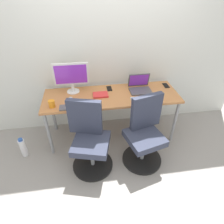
% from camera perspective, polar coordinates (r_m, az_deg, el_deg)
% --- Properties ---
extents(ground_plane, '(5.28, 5.28, 0.00)m').
position_cam_1_polar(ground_plane, '(3.15, -0.13, -6.60)').
color(ground_plane, gray).
extents(back_wall, '(4.40, 0.04, 2.60)m').
position_cam_1_polar(back_wall, '(2.85, -1.39, 18.89)').
color(back_wall, silver).
rests_on(back_wall, ground).
extents(desk, '(1.90, 0.63, 0.74)m').
position_cam_1_polar(desk, '(2.75, -0.15, 3.92)').
color(desk, '#B77542').
rests_on(desk, ground).
extents(office_chair_left, '(0.54, 0.54, 0.94)m').
position_cam_1_polar(office_chair_left, '(2.46, -6.73, -8.19)').
color(office_chair_left, black).
rests_on(office_chair_left, ground).
extents(office_chair_right, '(0.54, 0.54, 0.94)m').
position_cam_1_polar(office_chair_right, '(2.56, 9.61, -6.49)').
color(office_chair_right, black).
rests_on(office_chair_right, ground).
extents(water_bottle_on_floor, '(0.09, 0.09, 0.31)m').
position_cam_1_polar(water_bottle_on_floor, '(3.01, -24.92, -9.56)').
color(water_bottle_on_floor, white).
rests_on(water_bottle_on_floor, ground).
extents(desktop_monitor, '(0.48, 0.18, 0.43)m').
position_cam_1_polar(desktop_monitor, '(2.74, -12.05, 10.47)').
color(desktop_monitor, silver).
rests_on(desktop_monitor, desk).
extents(open_laptop, '(0.31, 0.27, 0.22)m').
position_cam_1_polar(open_laptop, '(2.85, 8.28, 7.53)').
color(open_laptop, '#4C4C51').
rests_on(open_laptop, desk).
extents(keyboard_by_monitor, '(0.34, 0.12, 0.02)m').
position_cam_1_polar(keyboard_by_monitor, '(2.49, -11.54, 1.50)').
color(keyboard_by_monitor, '#515156').
rests_on(keyboard_by_monitor, desk).
extents(keyboard_by_laptop, '(0.34, 0.12, 0.02)m').
position_cam_1_polar(keyboard_by_laptop, '(2.64, 9.32, 3.85)').
color(keyboard_by_laptop, '#B7B7B7').
rests_on(keyboard_by_laptop, desk).
extents(mouse_by_monitor, '(0.06, 0.10, 0.03)m').
position_cam_1_polar(mouse_by_monitor, '(2.54, -4.82, 3.08)').
color(mouse_by_monitor, '#B7B7B7').
rests_on(mouse_by_monitor, desk).
extents(mouse_by_laptop, '(0.06, 0.10, 0.03)m').
position_cam_1_polar(mouse_by_laptop, '(2.66, -12.23, 3.91)').
color(mouse_by_laptop, '#B7B7B7').
rests_on(mouse_by_laptop, desk).
extents(coffee_mug, '(0.08, 0.08, 0.09)m').
position_cam_1_polar(coffee_mug, '(2.56, -17.50, 2.36)').
color(coffee_mug, orange).
rests_on(coffee_mug, desk).
extents(pen_cup, '(0.07, 0.07, 0.10)m').
position_cam_1_polar(pen_cup, '(2.96, 5.47, 8.86)').
color(pen_cup, slate).
rests_on(pen_cup, desk).
extents(phone_near_monitor, '(0.07, 0.14, 0.01)m').
position_cam_1_polar(phone_near_monitor, '(2.87, -0.83, 6.99)').
color(phone_near_monitor, black).
rests_on(phone_near_monitor, desk).
extents(phone_near_laptop, '(0.07, 0.14, 0.01)m').
position_cam_1_polar(phone_near_laptop, '(3.07, 15.75, 7.60)').
color(phone_near_laptop, black).
rests_on(phone_near_laptop, desk).
extents(notebook, '(0.21, 0.15, 0.03)m').
position_cam_1_polar(notebook, '(2.70, -3.44, 5.14)').
color(notebook, red).
rests_on(notebook, desk).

